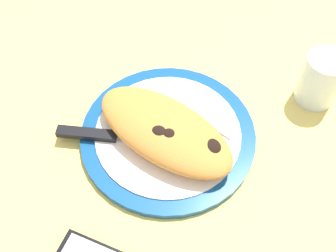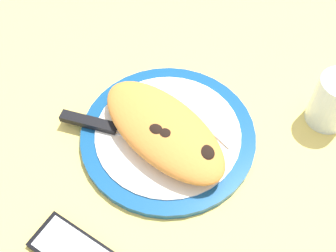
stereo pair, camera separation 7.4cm
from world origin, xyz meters
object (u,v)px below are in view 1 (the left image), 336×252
plate (168,135)px  calzone (164,130)px  fork (185,107)px  knife (104,136)px  water_glass (320,82)px

plate → calzone: 3.84cm
calzone → fork: 8.09cm
plate → calzone: (0.05, 1.44, 3.55)cm
knife → plate: bearing=-149.7°
calzone → water_glass: (-21.51, -21.84, 0.21)cm
fork → water_glass: size_ratio=1.68×
plate → water_glass: bearing=-136.5°
knife → fork: bearing=-130.8°
plate → knife: 11.41cm
calzone → knife: (9.73, 4.26, -2.16)cm
plate → knife: knife is taller
plate → water_glass: size_ratio=3.02×
calzone → knife: size_ratio=1.22×
fork → plate: bearing=85.2°
knife → water_glass: water_glass is taller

